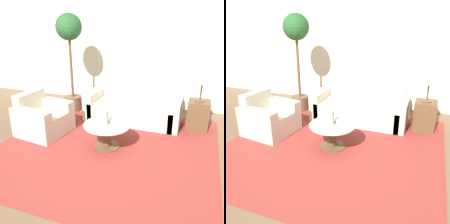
% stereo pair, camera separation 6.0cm
% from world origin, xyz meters
% --- Properties ---
extents(ground_plane, '(14.00, 14.00, 0.00)m').
position_xyz_m(ground_plane, '(0.00, 0.00, 0.00)').
color(ground_plane, brown).
extents(wall_back, '(10.00, 0.06, 2.60)m').
position_xyz_m(wall_back, '(0.00, 2.89, 1.30)').
color(wall_back, beige).
rests_on(wall_back, ground_plane).
extents(rug, '(3.63, 3.52, 0.01)m').
position_xyz_m(rug, '(0.11, 0.56, 0.00)').
color(rug, maroon).
rests_on(rug, ground_plane).
extents(sofa_main, '(1.97, 0.88, 0.81)m').
position_xyz_m(sofa_main, '(0.22, 1.91, 0.26)').
color(sofa_main, beige).
rests_on(sofa_main, ground_plane).
extents(armchair, '(0.91, 0.96, 0.77)m').
position_xyz_m(armchair, '(-1.27, 0.67, 0.27)').
color(armchair, beige).
rests_on(armchair, ground_plane).
extents(coffee_table, '(0.79, 0.79, 0.42)m').
position_xyz_m(coffee_table, '(0.11, 0.56, 0.27)').
color(coffee_table, brown).
rests_on(coffee_table, ground_plane).
extents(side_table, '(0.41, 0.41, 0.58)m').
position_xyz_m(side_table, '(1.52, 1.85, 0.29)').
color(side_table, brown).
rests_on(side_table, ground_plane).
extents(table_lamp, '(0.38, 0.38, 0.63)m').
position_xyz_m(table_lamp, '(1.52, 1.85, 1.07)').
color(table_lamp, brown).
rests_on(table_lamp, side_table).
extents(potted_plant, '(0.57, 0.57, 2.16)m').
position_xyz_m(potted_plant, '(-1.29, 1.97, 1.49)').
color(potted_plant, brown).
rests_on(potted_plant, ground_plane).
extents(vase, '(0.08, 0.08, 0.25)m').
position_xyz_m(vase, '(0.09, 0.55, 0.55)').
color(vase, '#9E998E').
rests_on(vase, coffee_table).
extents(bowl, '(0.18, 0.18, 0.05)m').
position_xyz_m(bowl, '(0.15, 0.71, 0.45)').
color(bowl, beige).
rests_on(bowl, coffee_table).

